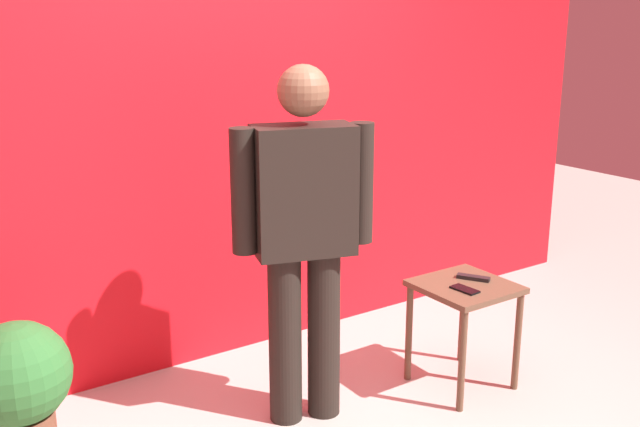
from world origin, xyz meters
The scene contains 6 objects.
back_wall_red centered at (0.00, 1.29, 1.34)m, with size 5.49×0.12×2.68m, color red.
standing_person centered at (-0.08, 0.39, 0.95)m, with size 0.67×0.35×1.70m.
side_table centered at (0.77, 0.19, 0.46)m, with size 0.46×0.46×0.57m.
cell_phone centered at (0.70, 0.13, 0.57)m, with size 0.07×0.14×0.01m, color black.
tv_remote centered at (0.85, 0.22, 0.58)m, with size 0.04×0.17×0.02m, color black.
potted_plant centered at (-1.32, 0.67, 0.41)m, with size 0.44×0.44×0.69m.
Camera 1 is at (-1.83, -2.32, 1.91)m, focal length 41.31 mm.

